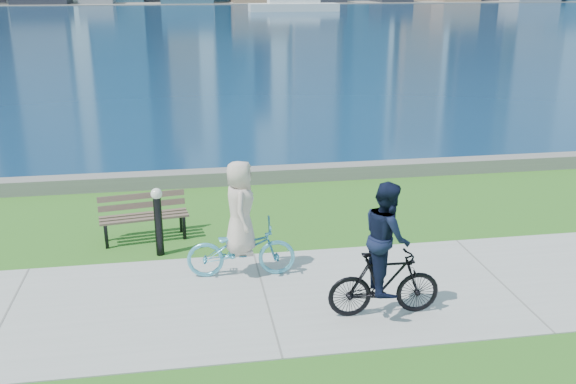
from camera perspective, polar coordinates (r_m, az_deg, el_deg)
name	(u,v)px	position (r m, az deg, el deg)	size (l,w,h in m)	color
ground	(266,299)	(10.47, -1.99, -9.48)	(320.00, 320.00, 0.00)	#28621A
concrete_path	(266,298)	(10.46, -1.99, -9.43)	(80.00, 3.50, 0.02)	#A2A29D
seawall	(234,176)	(16.12, -4.85, 1.39)	(90.00, 0.50, 0.35)	slate
bay_water	(189,20)	(81.32, -8.80, 14.91)	(320.00, 131.00, 0.01)	#0B2848
far_shore	(184,2)	(139.26, -9.22, 16.36)	(320.00, 30.00, 0.12)	slate
ferry_far	(294,6)	(100.18, 0.50, 16.20)	(13.36, 3.82, 1.81)	silver
park_bench	(143,213)	(12.87, -12.74, -1.82)	(1.76, 0.83, 0.88)	black
bollard_lamp	(158,217)	(11.98, -11.48, -2.20)	(0.21, 0.21, 1.30)	black
cyclist_woman	(241,234)	(10.92, -4.23, -3.75)	(0.78, 1.90, 2.05)	#56B5D3
cyclist_man	(385,261)	(9.70, 8.66, -6.06)	(0.66, 1.73, 2.12)	black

